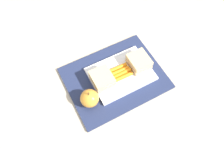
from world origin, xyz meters
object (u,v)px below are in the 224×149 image
at_px(food_tray, 121,74).
at_px(carrot_sticks_bundle, 121,72).
at_px(sandwich_half_left, 139,62).
at_px(apple, 90,98).
at_px(sandwich_half_right, 102,79).

bearing_deg(food_tray, carrot_sticks_bundle, -0.94).
distance_m(sandwich_half_left, apple, 0.23).
xyz_separation_m(food_tray, sandwich_half_right, (0.08, 0.00, 0.03)).
distance_m(carrot_sticks_bundle, apple, 0.16).
relative_size(food_tray, sandwich_half_left, 2.88).
xyz_separation_m(sandwich_half_left, sandwich_half_right, (0.16, 0.00, 0.00)).
distance_m(sandwich_half_right, carrot_sticks_bundle, 0.08).
height_order(sandwich_half_left, carrot_sticks_bundle, sandwich_half_left).
xyz_separation_m(food_tray, sandwich_half_left, (-0.08, 0.00, 0.03)).
xyz_separation_m(sandwich_half_left, carrot_sticks_bundle, (0.08, -0.00, -0.01)).
distance_m(food_tray, sandwich_half_right, 0.08).
relative_size(food_tray, carrot_sticks_bundle, 2.97).
height_order(sandwich_half_right, carrot_sticks_bundle, sandwich_half_right).
bearing_deg(apple, sandwich_half_right, -146.89).
relative_size(sandwich_half_left, apple, 1.05).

